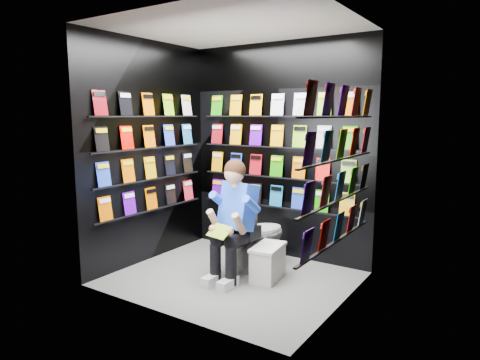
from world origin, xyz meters
The scene contains 14 objects.
floor centered at (0.00, 0.00, 0.00)m, with size 2.40×2.40×0.00m, color slate.
ceiling centered at (0.00, 0.00, 2.60)m, with size 2.40×2.40×0.00m, color white.
wall_back centered at (0.00, 1.00, 1.30)m, with size 2.40×0.04×2.60m, color black.
wall_front centered at (0.00, -1.00, 1.30)m, with size 2.40×0.04×2.60m, color black.
wall_left centered at (-1.20, 0.00, 1.30)m, with size 0.04×2.00×2.60m, color black.
wall_right centered at (1.20, 0.00, 1.30)m, with size 0.04×2.00×2.60m, color black.
comics_back centered at (0.00, 0.97, 1.31)m, with size 2.10×0.06×1.37m, color #E86500, non-canonical shape.
comics_left centered at (-1.17, 0.00, 1.31)m, with size 0.06×1.70×1.37m, color #E86500, non-canonical shape.
comics_right centered at (1.17, 0.00, 1.31)m, with size 0.06×1.70×1.37m, color #E86500, non-canonical shape.
toilet centered at (0.02, 0.49, 0.37)m, with size 0.42×0.75×0.73m, color white.
longbox centered at (0.32, 0.21, 0.17)m, with size 0.25×0.45×0.34m, color silver.
longbox_lid centered at (0.32, 0.21, 0.35)m, with size 0.27×0.47×0.03m, color silver.
reader centered at (0.02, 0.11, 0.76)m, with size 0.51×0.75×1.38m, color #093BD2, non-canonical shape.
held_comic centered at (0.02, -0.24, 0.58)m, with size 0.26×0.01×0.18m, color green.
Camera 1 is at (2.48, -3.60, 1.74)m, focal length 32.00 mm.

